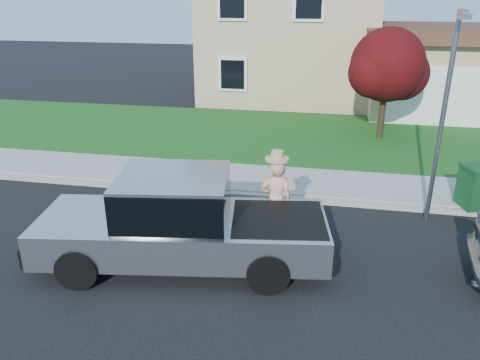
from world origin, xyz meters
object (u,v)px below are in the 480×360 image
pickup_truck (181,224)px  trash_bin (475,186)px  street_lamp (445,108)px  ornamental_tree (388,68)px  woman (276,199)px

pickup_truck → trash_bin: (6.21, 3.57, -0.19)m
trash_bin → street_lamp: size_ratio=0.22×
pickup_truck → ornamental_tree: (4.54, 9.32, 1.69)m
ornamental_tree → street_lamp: (0.54, -6.42, 0.11)m
ornamental_tree → trash_bin: (1.67, -5.76, -1.88)m
woman → ornamental_tree: ornamental_tree is taller
ornamental_tree → street_lamp: size_ratio=0.82×
ornamental_tree → pickup_truck: bearing=-116.0°
trash_bin → street_lamp: bearing=-169.0°
pickup_truck → trash_bin: bearing=21.4°
street_lamp → pickup_truck: bearing=-149.1°
woman → ornamental_tree: bearing=-118.9°
ornamental_tree → woman: bearing=-109.6°
woman → trash_bin: size_ratio=1.95×
trash_bin → street_lamp: street_lamp is taller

